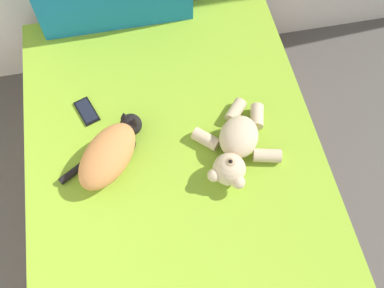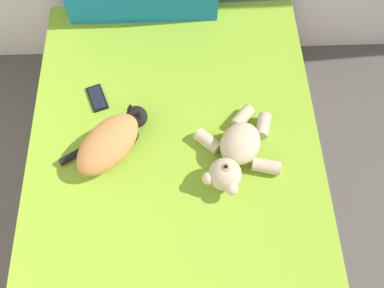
{
  "view_description": "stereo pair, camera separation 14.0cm",
  "coord_description": "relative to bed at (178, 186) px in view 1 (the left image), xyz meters",
  "views": [
    {
      "loc": [
        1.39,
        1.85,
        2.23
      ],
      "look_at": [
        1.56,
        2.72,
        0.59
      ],
      "focal_mm": 41.05,
      "sensor_mm": 36.0,
      "label": 1
    },
    {
      "loc": [
        1.53,
        1.83,
        2.23
      ],
      "look_at": [
        1.56,
        2.72,
        0.59
      ],
      "focal_mm": 41.05,
      "sensor_mm": 36.0,
      "label": 2
    }
  ],
  "objects": [
    {
      "name": "cell_phone",
      "position": [
        -0.37,
        0.35,
        0.26
      ],
      "size": [
        0.12,
        0.16,
        0.01
      ],
      "color": "black",
      "rests_on": "bed"
    },
    {
      "name": "teddy_bear",
      "position": [
        0.26,
        0.0,
        0.32
      ],
      "size": [
        0.38,
        0.46,
        0.15
      ],
      "color": "beige",
      "rests_on": "bed"
    },
    {
      "name": "bed",
      "position": [
        0.0,
        0.0,
        0.0
      ],
      "size": [
        1.37,
        1.99,
        0.5
      ],
      "color": "#9E7A56",
      "rests_on": "ground_plane"
    },
    {
      "name": "cat",
      "position": [
        -0.27,
        0.07,
        0.32
      ],
      "size": [
        0.41,
        0.39,
        0.15
      ],
      "color": "#D18447",
      "rests_on": "bed"
    }
  ]
}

